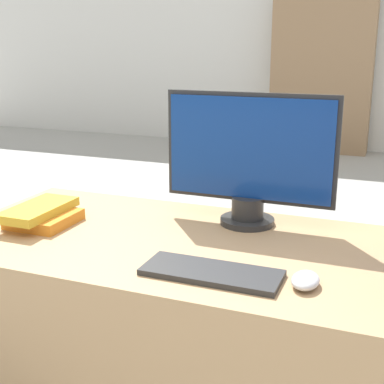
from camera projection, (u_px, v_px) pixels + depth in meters
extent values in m
cube|color=white|center=(353.00, 36.00, 6.53)|extent=(12.00, 0.06, 2.80)
cube|color=tan|center=(169.00, 342.00, 1.78)|extent=(1.41, 0.75, 0.73)
cylinder|color=#282828|center=(247.00, 221.00, 1.81)|extent=(0.18, 0.18, 0.02)
cylinder|color=#282828|center=(248.00, 208.00, 1.80)|extent=(0.11, 0.11, 0.07)
cube|color=#282828|center=(250.00, 148.00, 1.75)|extent=(0.57, 0.01, 0.36)
cube|color=navy|center=(249.00, 148.00, 1.74)|extent=(0.55, 0.02, 0.33)
cube|color=#2D2D2D|center=(212.00, 273.00, 1.41)|extent=(0.37, 0.14, 0.02)
ellipsoid|color=silver|center=(305.00, 280.00, 1.34)|extent=(0.07, 0.11, 0.03)
cube|color=orange|center=(44.00, 219.00, 1.80)|extent=(0.19, 0.20, 0.04)
cube|color=gold|center=(38.00, 210.00, 1.79)|extent=(0.14, 0.28, 0.03)
cube|color=#9E7A56|center=(321.00, 75.00, 6.55)|extent=(1.21, 0.32, 1.88)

